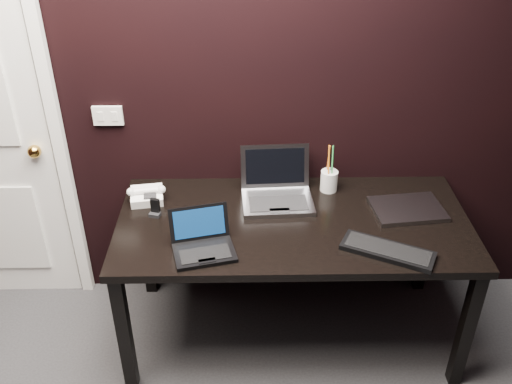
{
  "coord_description": "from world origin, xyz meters",
  "views": [
    {
      "loc": [
        0.08,
        -0.85,
        2.32
      ],
      "look_at": [
        0.12,
        1.35,
        0.93
      ],
      "focal_mm": 40.0,
      "sensor_mm": 36.0,
      "label": 1
    }
  ],
  "objects_px": {
    "netbook": "(203,244)",
    "silver_laptop": "(277,192)",
    "ext_keyboard": "(388,251)",
    "desk": "(293,233)",
    "mobile_phone": "(155,209)",
    "desk_phone": "(147,195)",
    "pen_cup": "(329,180)",
    "closed_laptop": "(407,209)"
  },
  "relations": [
    {
      "from": "netbook",
      "to": "mobile_phone",
      "type": "xyz_separation_m",
      "value": [
        -0.25,
        0.28,
        -0.0
      ]
    },
    {
      "from": "closed_laptop",
      "to": "mobile_phone",
      "type": "bearing_deg",
      "value": -179.33
    },
    {
      "from": "pen_cup",
      "to": "mobile_phone",
      "type": "bearing_deg",
      "value": -165.96
    },
    {
      "from": "desk",
      "to": "ext_keyboard",
      "type": "bearing_deg",
      "value": -32.97
    },
    {
      "from": "ext_keyboard",
      "to": "silver_laptop",
      "type": "bearing_deg",
      "value": 136.81
    },
    {
      "from": "netbook",
      "to": "ext_keyboard",
      "type": "xyz_separation_m",
      "value": [
        0.82,
        -0.03,
        -0.02
      ]
    },
    {
      "from": "netbook",
      "to": "closed_laptop",
      "type": "xyz_separation_m",
      "value": [
        0.99,
        0.29,
        -0.02
      ]
    },
    {
      "from": "silver_laptop",
      "to": "ext_keyboard",
      "type": "xyz_separation_m",
      "value": [
        0.47,
        -0.44,
        -0.03
      ]
    },
    {
      "from": "mobile_phone",
      "to": "pen_cup",
      "type": "height_order",
      "value": "pen_cup"
    },
    {
      "from": "netbook",
      "to": "pen_cup",
      "type": "height_order",
      "value": "pen_cup"
    },
    {
      "from": "silver_laptop",
      "to": "mobile_phone",
      "type": "height_order",
      "value": "silver_laptop"
    },
    {
      "from": "closed_laptop",
      "to": "silver_laptop",
      "type": "bearing_deg",
      "value": 169.91
    },
    {
      "from": "ext_keyboard",
      "to": "desk",
      "type": "bearing_deg",
      "value": 147.03
    },
    {
      "from": "desk",
      "to": "mobile_phone",
      "type": "relative_size",
      "value": 19.02
    },
    {
      "from": "desk",
      "to": "netbook",
      "type": "bearing_deg",
      "value": -151.95
    },
    {
      "from": "desk_phone",
      "to": "pen_cup",
      "type": "relative_size",
      "value": 0.76
    },
    {
      "from": "desk_phone",
      "to": "mobile_phone",
      "type": "height_order",
      "value": "mobile_phone"
    },
    {
      "from": "netbook",
      "to": "silver_laptop",
      "type": "relative_size",
      "value": 0.86
    },
    {
      "from": "desk",
      "to": "silver_laptop",
      "type": "bearing_deg",
      "value": 111.55
    },
    {
      "from": "netbook",
      "to": "desk_phone",
      "type": "xyz_separation_m",
      "value": [
        -0.31,
        0.41,
        0.0
      ]
    },
    {
      "from": "silver_laptop",
      "to": "desk_phone",
      "type": "xyz_separation_m",
      "value": [
        -0.66,
        -0.0,
        -0.01
      ]
    },
    {
      "from": "closed_laptop",
      "to": "pen_cup",
      "type": "relative_size",
      "value": 1.42
    },
    {
      "from": "desk",
      "to": "netbook",
      "type": "relative_size",
      "value": 5.4
    },
    {
      "from": "closed_laptop",
      "to": "pen_cup",
      "type": "distance_m",
      "value": 0.42
    },
    {
      "from": "ext_keyboard",
      "to": "mobile_phone",
      "type": "relative_size",
      "value": 4.78
    },
    {
      "from": "desk",
      "to": "ext_keyboard",
      "type": "distance_m",
      "value": 0.48
    },
    {
      "from": "closed_laptop",
      "to": "desk_phone",
      "type": "distance_m",
      "value": 1.3
    },
    {
      "from": "desk_phone",
      "to": "mobile_phone",
      "type": "xyz_separation_m",
      "value": [
        0.06,
        -0.13,
        -0.0
      ]
    },
    {
      "from": "ext_keyboard",
      "to": "desk_phone",
      "type": "relative_size",
      "value": 2.15
    },
    {
      "from": "silver_laptop",
      "to": "desk_phone",
      "type": "bearing_deg",
      "value": -179.76
    },
    {
      "from": "silver_laptop",
      "to": "closed_laptop",
      "type": "xyz_separation_m",
      "value": [
        0.64,
        -0.11,
        -0.03
      ]
    },
    {
      "from": "ext_keyboard",
      "to": "desk_phone",
      "type": "bearing_deg",
      "value": 158.7
    },
    {
      "from": "desk",
      "to": "mobile_phone",
      "type": "distance_m",
      "value": 0.68
    },
    {
      "from": "silver_laptop",
      "to": "mobile_phone",
      "type": "relative_size",
      "value": 4.12
    },
    {
      "from": "desk",
      "to": "ext_keyboard",
      "type": "height_order",
      "value": "ext_keyboard"
    },
    {
      "from": "silver_laptop",
      "to": "desk",
      "type": "bearing_deg",
      "value": -68.45
    },
    {
      "from": "netbook",
      "to": "pen_cup",
      "type": "xyz_separation_m",
      "value": [
        0.62,
        0.5,
        0.03
      ]
    },
    {
      "from": "mobile_phone",
      "to": "netbook",
      "type": "bearing_deg",
      "value": -48.4
    },
    {
      "from": "netbook",
      "to": "mobile_phone",
      "type": "height_order",
      "value": "netbook"
    },
    {
      "from": "netbook",
      "to": "closed_laptop",
      "type": "distance_m",
      "value": 1.03
    },
    {
      "from": "desk",
      "to": "silver_laptop",
      "type": "xyz_separation_m",
      "value": [
        -0.07,
        0.18,
        0.12
      ]
    },
    {
      "from": "pen_cup",
      "to": "desk",
      "type": "bearing_deg",
      "value": -126.39
    }
  ]
}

